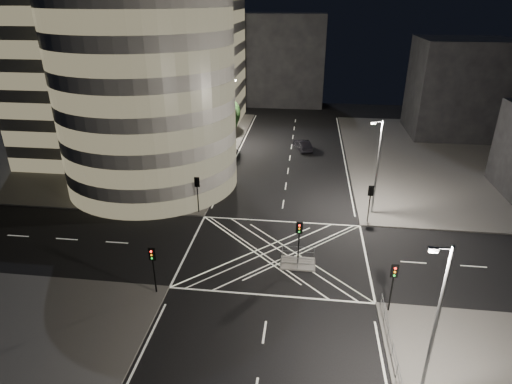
# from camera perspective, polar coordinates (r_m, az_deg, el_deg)

# --- Properties ---
(ground) EXTENTS (120.00, 120.00, 0.00)m
(ground) POSITION_cam_1_polar(r_m,az_deg,el_deg) (38.94, 2.68, -8.16)
(ground) COLOR black
(ground) RESTS_ON ground
(sidewalk_far_left) EXTENTS (42.00, 42.00, 0.15)m
(sidewalk_far_left) POSITION_cam_1_polar(r_m,az_deg,el_deg) (70.51, -19.75, 5.90)
(sidewalk_far_left) COLOR #54514F
(sidewalk_far_left) RESTS_ON ground
(sidewalk_far_right) EXTENTS (42.00, 42.00, 0.15)m
(sidewalk_far_right) POSITION_cam_1_polar(r_m,az_deg,el_deg) (68.69, 29.61, 3.58)
(sidewalk_far_right) COLOR #54514F
(sidewalk_far_right) RESTS_ON ground
(central_island) EXTENTS (3.00, 2.00, 0.15)m
(central_island) POSITION_cam_1_polar(r_m,az_deg,el_deg) (37.59, 5.58, -9.47)
(central_island) COLOR slate
(central_island) RESTS_ON ground
(office_tower_curved) EXTENTS (30.00, 29.00, 27.20)m
(office_tower_curved) POSITION_cam_1_polar(r_m,az_deg,el_deg) (56.88, -17.48, 15.10)
(office_tower_curved) COLOR gray
(office_tower_curved) RESTS_ON sidewalk_far_left
(office_block_rear) EXTENTS (24.00, 16.00, 22.00)m
(office_block_rear) POSITION_cam_1_polar(r_m,az_deg,el_deg) (79.08, -11.38, 17.05)
(office_block_rear) COLOR gray
(office_block_rear) RESTS_ON sidewalk_far_left
(building_right_far) EXTENTS (14.00, 12.00, 15.00)m
(building_right_far) POSITION_cam_1_polar(r_m,az_deg,el_deg) (77.61, 25.37, 12.45)
(building_right_far) COLOR black
(building_right_far) RESTS_ON sidewalk_far_right
(building_far_end) EXTENTS (18.00, 8.00, 18.00)m
(building_far_end) POSITION_cam_1_polar(r_m,az_deg,el_deg) (91.65, 3.20, 17.11)
(building_far_end) COLOR black
(building_far_end) RESTS_ON ground
(tree_a) EXTENTS (4.66, 4.66, 7.23)m
(tree_a) POSITION_cam_1_polar(r_m,az_deg,el_deg) (46.52, -9.33, 3.72)
(tree_a) COLOR black
(tree_a) RESTS_ON sidewalk_far_left
(tree_b) EXTENTS (4.53, 4.53, 7.43)m
(tree_b) POSITION_cam_1_polar(r_m,az_deg,el_deg) (51.88, -7.57, 6.38)
(tree_b) COLOR black
(tree_b) RESTS_ON sidewalk_far_left
(tree_c) EXTENTS (4.69, 4.69, 6.92)m
(tree_c) POSITION_cam_1_polar(r_m,az_deg,el_deg) (57.61, -6.10, 7.69)
(tree_c) COLOR black
(tree_c) RESTS_ON sidewalk_far_left
(tree_d) EXTENTS (5.50, 5.50, 7.91)m
(tree_d) POSITION_cam_1_polar(r_m,az_deg,el_deg) (63.09, -4.92, 9.74)
(tree_d) COLOR black
(tree_d) RESTS_ON sidewalk_far_left
(tree_e) EXTENTS (4.27, 4.27, 6.46)m
(tree_e) POSITION_cam_1_polar(r_m,az_deg,el_deg) (68.97, -3.89, 10.44)
(tree_e) COLOR black
(tree_e) RESTS_ON sidewalk_far_left
(traffic_signal_fl) EXTENTS (0.55, 0.22, 4.00)m
(traffic_signal_fl) POSITION_cam_1_polar(r_m,az_deg,el_deg) (44.81, -7.83, 0.51)
(traffic_signal_fl) COLOR black
(traffic_signal_fl) RESTS_ON sidewalk_far_left
(traffic_signal_nl) EXTENTS (0.55, 0.22, 4.00)m
(traffic_signal_nl) POSITION_cam_1_polar(r_m,az_deg,el_deg) (33.47, -13.58, -9.04)
(traffic_signal_nl) COLOR black
(traffic_signal_nl) RESTS_ON sidewalk_near_left
(traffic_signal_fr) EXTENTS (0.55, 0.22, 4.00)m
(traffic_signal_fr) POSITION_cam_1_polar(r_m,az_deg,el_deg) (43.94, 14.99, -0.65)
(traffic_signal_fr) COLOR black
(traffic_signal_fr) RESTS_ON sidewalk_far_right
(traffic_signal_nr) EXTENTS (0.55, 0.22, 4.00)m
(traffic_signal_nr) POSITION_cam_1_polar(r_m,az_deg,el_deg) (32.30, 17.83, -10.98)
(traffic_signal_nr) COLOR black
(traffic_signal_nr) RESTS_ON sidewalk_near_right
(traffic_signal_island) EXTENTS (0.55, 0.22, 4.00)m
(traffic_signal_island) POSITION_cam_1_polar(r_m,az_deg,el_deg) (36.07, 5.76, -5.73)
(traffic_signal_island) COLOR black
(traffic_signal_island) RESTS_ON central_island
(street_lamp_left_near) EXTENTS (1.25, 0.25, 10.00)m
(street_lamp_left_near) POSITION_cam_1_polar(r_m,az_deg,el_deg) (48.68, -7.24, 5.87)
(street_lamp_left_near) COLOR slate
(street_lamp_left_near) RESTS_ON sidewalk_far_left
(street_lamp_left_far) EXTENTS (1.25, 0.25, 10.00)m
(street_lamp_left_far) POSITION_cam_1_polar(r_m,az_deg,el_deg) (65.58, -3.48, 10.95)
(street_lamp_left_far) COLOR slate
(street_lamp_left_far) RESTS_ON sidewalk_far_left
(street_lamp_right_far) EXTENTS (1.25, 0.25, 10.00)m
(street_lamp_right_far) POSITION_cam_1_polar(r_m,az_deg,el_deg) (45.04, 15.83, 3.52)
(street_lamp_right_far) COLOR slate
(street_lamp_right_far) RESTS_ON sidewalk_far_right
(street_lamp_right_near) EXTENTS (1.25, 0.25, 10.00)m
(street_lamp_right_near) POSITION_cam_1_polar(r_m,az_deg,el_deg) (25.36, 22.78, -15.55)
(street_lamp_right_near) COLOR slate
(street_lamp_right_near) RESTS_ON sidewalk_near_right
(railing_near_right) EXTENTS (0.06, 11.70, 1.10)m
(railing_near_right) POSITION_cam_1_polar(r_m,az_deg,el_deg) (29.58, 18.00, -20.51)
(railing_near_right) COLOR slate
(railing_near_right) RESTS_ON sidewalk_near_right
(railing_island_south) EXTENTS (2.80, 0.06, 1.10)m
(railing_island_south) POSITION_cam_1_polar(r_m,az_deg,el_deg) (36.49, 5.57, -9.44)
(railing_island_south) COLOR slate
(railing_island_south) RESTS_ON central_island
(railing_island_north) EXTENTS (2.80, 0.06, 1.10)m
(railing_island_north) POSITION_cam_1_polar(r_m,az_deg,el_deg) (38.00, 5.66, -7.93)
(railing_island_north) COLOR slate
(railing_island_north) RESTS_ON central_island
(sedan) EXTENTS (3.06, 5.02, 1.56)m
(sedan) POSITION_cam_1_polar(r_m,az_deg,el_deg) (64.61, 6.25, 6.24)
(sedan) COLOR black
(sedan) RESTS_ON ground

